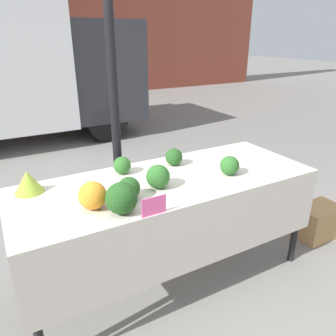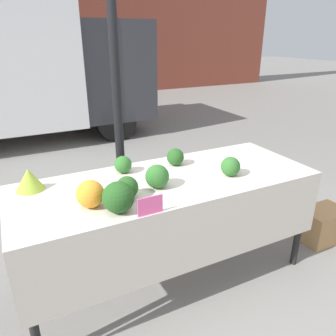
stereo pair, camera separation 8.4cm
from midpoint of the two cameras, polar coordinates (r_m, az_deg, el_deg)
ground_plane at (r=2.63m, az=0.97°, el=-18.09°), size 40.00×40.00×0.00m
tent_pole at (r=2.58m, az=-7.82°, el=9.66°), size 0.07×0.07×2.30m
parked_truck at (r=6.14m, az=-26.88°, el=16.68°), size 4.35×2.11×2.56m
market_table at (r=2.19m, az=1.84°, el=-4.94°), size 2.04×0.77×0.80m
orange_cauliflower at (r=1.86m, az=-12.12°, el=-4.46°), size 0.16×0.16×0.16m
romanesco_head at (r=2.18m, az=-22.01°, el=-1.87°), size 0.18×0.18×0.14m
broccoli_head_0 at (r=1.78m, az=-7.33°, el=-5.10°), size 0.18×0.18×0.18m
broccoli_head_1 at (r=2.05m, az=-0.72°, el=-1.49°), size 0.15×0.15×0.15m
broccoli_head_2 at (r=1.93m, az=-5.90°, el=-3.40°), size 0.13×0.13×0.13m
broccoli_head_3 at (r=2.29m, az=-6.80°, el=0.60°), size 0.12×0.12×0.12m
broccoli_head_4 at (r=2.28m, az=11.88°, el=0.26°), size 0.13×0.13×0.13m
broccoli_head_5 at (r=2.41m, az=2.29°, el=1.93°), size 0.13×0.13×0.13m
price_sign at (r=1.76m, az=-1.73°, el=-6.57°), size 0.15×0.01×0.11m
produce_crate at (r=3.25m, az=26.02°, el=-8.85°), size 0.40×0.27×0.29m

